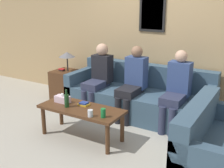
# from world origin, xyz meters

# --- Properties ---
(ground_plane) EXTENTS (16.00, 16.00, 0.00)m
(ground_plane) POSITION_xyz_m (0.00, 0.00, 0.00)
(ground_plane) COLOR #ADA899
(wall_back) EXTENTS (9.00, 0.08, 2.60)m
(wall_back) POSITION_xyz_m (0.00, 1.04, 1.30)
(wall_back) COLOR tan
(wall_back) RESTS_ON ground_plane
(couch_main) EXTENTS (2.49, 0.93, 0.84)m
(couch_main) POSITION_xyz_m (0.00, 0.55, 0.29)
(couch_main) COLOR #385166
(couch_main) RESTS_ON ground_plane
(couch_side) EXTENTS (0.93, 1.40, 0.84)m
(couch_side) POSITION_xyz_m (1.62, -0.62, 0.30)
(couch_side) COLOR #385166
(couch_side) RESTS_ON ground_plane
(coffee_table) EXTENTS (1.24, 0.51, 0.47)m
(coffee_table) POSITION_xyz_m (-0.32, -0.68, 0.40)
(coffee_table) COLOR #4C2D19
(coffee_table) RESTS_ON ground_plane
(side_table_with_lamp) EXTENTS (0.49, 0.49, 0.97)m
(side_table_with_lamp) POSITION_xyz_m (-1.60, 0.52, 0.33)
(side_table_with_lamp) COLOR #4C2D19
(side_table_with_lamp) RESTS_ON ground_plane
(wine_bottle) EXTENTS (0.07, 0.07, 0.26)m
(wine_bottle) POSITION_xyz_m (-0.51, -0.76, 0.57)
(wine_bottle) COLOR #19421E
(wine_bottle) RESTS_ON coffee_table
(drinking_glass) EXTENTS (0.07, 0.07, 0.09)m
(drinking_glass) POSITION_xyz_m (-0.02, -0.87, 0.52)
(drinking_glass) COLOR silver
(drinking_glass) RESTS_ON coffee_table
(book_stack) EXTENTS (0.16, 0.12, 0.05)m
(book_stack) POSITION_xyz_m (-0.34, -0.59, 0.49)
(book_stack) COLOR gold
(book_stack) RESTS_ON coffee_table
(soda_can) EXTENTS (0.07, 0.07, 0.12)m
(soda_can) POSITION_xyz_m (0.13, -0.81, 0.53)
(soda_can) COLOR #197A38
(soda_can) RESTS_ON coffee_table
(tissue_box) EXTENTS (0.23, 0.12, 0.15)m
(tissue_box) POSITION_xyz_m (-0.69, -0.65, 0.52)
(tissue_box) COLOR silver
(tissue_box) RESTS_ON coffee_table
(person_left) EXTENTS (0.34, 0.63, 1.20)m
(person_left) POSITION_xyz_m (-0.72, 0.38, 0.65)
(person_left) COLOR #2D334C
(person_left) RESTS_ON ground_plane
(person_middle) EXTENTS (0.34, 0.65, 1.21)m
(person_middle) POSITION_xyz_m (-0.04, 0.38, 0.65)
(person_middle) COLOR black
(person_middle) RESTS_ON ground_plane
(person_right) EXTENTS (0.34, 0.64, 1.21)m
(person_right) POSITION_xyz_m (0.72, 0.37, 0.65)
(person_right) COLOR #2D334C
(person_right) RESTS_ON ground_plane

